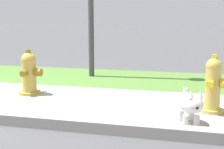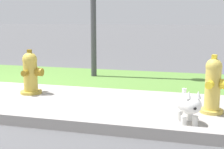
% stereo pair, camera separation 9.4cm
% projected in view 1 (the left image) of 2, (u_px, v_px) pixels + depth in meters
% --- Properties ---
extents(grass_verge, '(18.00, 1.92, 0.01)m').
position_uv_depth(grass_verge, '(35.00, 74.00, 6.53)').
color(grass_verge, '#568438').
rests_on(grass_verge, ground).
extents(fire_hydrant_at_driveway, '(0.34, 0.37, 0.73)m').
position_uv_depth(fire_hydrant_at_driveway, '(213.00, 85.00, 3.81)').
color(fire_hydrant_at_driveway, gold).
rests_on(fire_hydrant_at_driveway, ground).
extents(fire_hydrant_across_street, '(0.37, 0.39, 0.69)m').
position_uv_depth(fire_hydrant_across_street, '(29.00, 73.00, 4.74)').
color(fire_hydrant_across_street, gold).
rests_on(fire_hydrant_across_street, ground).
extents(small_white_dog, '(0.30, 0.50, 0.43)m').
position_uv_depth(small_white_dog, '(190.00, 104.00, 3.36)').
color(small_white_dog, white).
rests_on(small_white_dog, ground).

